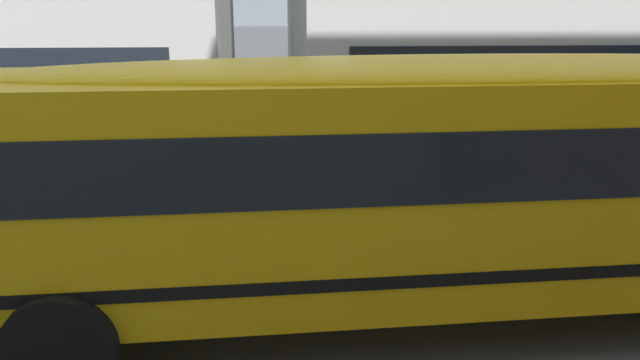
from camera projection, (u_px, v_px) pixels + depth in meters
ground_plane at (195, 255)px, 8.65m from camera, size 400.00×400.00×0.00m
sidewalk_far at (225, 148)px, 15.58m from camera, size 120.00×3.00×0.01m
lane_centreline at (195, 255)px, 8.65m from camera, size 110.00×0.16×0.01m
school_bus at (459, 165)px, 6.62m from camera, size 12.95×3.08×2.88m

